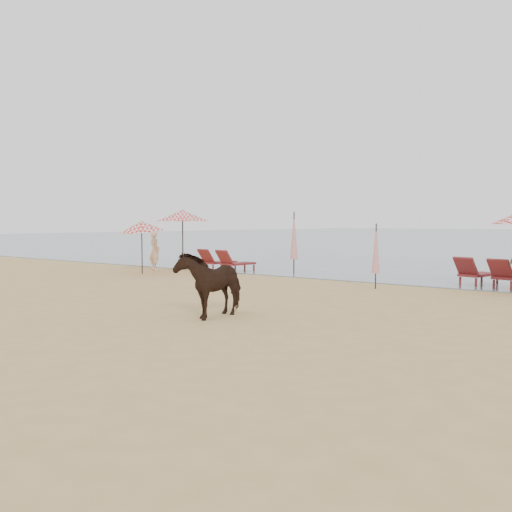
% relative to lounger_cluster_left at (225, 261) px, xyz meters
% --- Properties ---
extents(ground, '(120.00, 120.00, 0.00)m').
position_rel_lounger_cluster_left_xyz_m(ground, '(5.67, -10.25, -0.43)').
color(ground, tan).
rests_on(ground, ground).
extents(lounger_cluster_left, '(1.91, 1.85, 0.62)m').
position_rel_lounger_cluster_left_xyz_m(lounger_cluster_left, '(0.00, 0.00, 0.00)').
color(lounger_cluster_left, maroon).
rests_on(lounger_cluster_left, ground).
extents(lounger_cluster_right, '(3.19, 2.32, 0.63)m').
position_rel_lounger_cluster_left_xyz_m(lounger_cluster_right, '(10.58, 0.72, 0.01)').
color(lounger_cluster_right, maroon).
rests_on(lounger_cluster_right, ground).
extents(umbrella_open_left_a, '(2.22, 2.22, 2.53)m').
position_rel_lounger_cluster_left_xyz_m(umbrella_open_left_a, '(-2.41, 0.03, 1.84)').
color(umbrella_open_left_a, black).
rests_on(umbrella_open_left_a, ground).
extents(umbrella_open_left_b, '(1.67, 1.70, 2.13)m').
position_rel_lounger_cluster_left_xyz_m(umbrella_open_left_b, '(-2.00, -2.59, 1.41)').
color(umbrella_open_left_b, black).
rests_on(umbrella_open_left_b, ground).
extents(umbrella_closed_left, '(0.29, 0.29, 2.39)m').
position_rel_lounger_cluster_left_xyz_m(umbrella_closed_left, '(2.79, 0.81, 1.04)').
color(umbrella_closed_left, black).
rests_on(umbrella_closed_left, ground).
extents(umbrella_closed_right, '(0.24, 0.24, 1.96)m').
position_rel_lounger_cluster_left_xyz_m(umbrella_closed_right, '(7.38, -1.61, 0.78)').
color(umbrella_closed_right, black).
rests_on(umbrella_closed_right, ground).
extents(cow, '(0.92, 1.73, 1.40)m').
position_rel_lounger_cluster_left_xyz_m(cow, '(6.83, -8.30, 0.27)').
color(cow, black).
rests_on(cow, ground).
extents(beachgoer_left, '(0.70, 0.58, 1.65)m').
position_rel_lounger_cluster_left_xyz_m(beachgoer_left, '(-2.74, -1.27, 0.39)').
color(beachgoer_left, '#E0B28C').
rests_on(beachgoer_left, ground).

